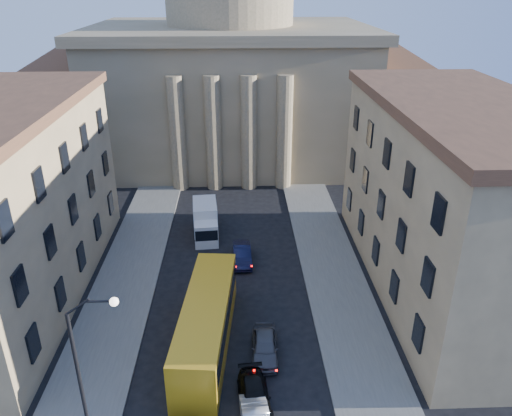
% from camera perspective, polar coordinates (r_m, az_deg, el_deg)
% --- Properties ---
extents(sidewalk_left, '(5.00, 60.00, 0.15)m').
position_cam_1_polar(sidewalk_left, '(38.29, -16.07, -12.08)').
color(sidewalk_left, '#5B5953').
rests_on(sidewalk_left, ground).
extents(sidewalk_right, '(5.00, 60.00, 0.15)m').
position_cam_1_polar(sidewalk_right, '(37.96, 10.27, -11.76)').
color(sidewalk_right, '#5B5953').
rests_on(sidewalk_right, ground).
extents(church, '(68.02, 28.76, 36.60)m').
position_cam_1_polar(church, '(67.97, -2.89, 15.85)').
color(church, olive).
rests_on(church, ground).
extents(building_right, '(11.60, 26.60, 14.70)m').
position_cam_1_polar(building_right, '(40.29, 21.81, 1.06)').
color(building_right, tan).
rests_on(building_right, ground).
extents(street_lamp, '(2.62, 0.44, 8.83)m').
position_cam_1_polar(street_lamp, '(27.22, -18.84, -15.89)').
color(street_lamp, black).
rests_on(street_lamp, ground).
extents(car_right_mid, '(2.18, 4.47, 1.25)m').
position_cam_1_polar(car_right_mid, '(30.58, -0.17, -20.73)').
color(car_right_mid, black).
rests_on(car_right_mid, ground).
extents(car_right_far, '(1.90, 4.36, 1.46)m').
position_cam_1_polar(car_right_far, '(33.58, 1.00, -15.49)').
color(car_right_far, '#46464A').
rests_on(car_right_far, ground).
extents(car_right_distant, '(1.69, 4.38, 1.42)m').
position_cam_1_polar(car_right_distant, '(43.31, -1.60, -5.32)').
color(car_right_distant, black).
rests_on(car_right_distant, ground).
extents(city_bus, '(3.87, 12.53, 3.48)m').
position_cam_1_polar(city_bus, '(33.83, -5.67, -12.80)').
color(city_bus, gold).
rests_on(city_bus, ground).
extents(box_truck, '(2.63, 5.70, 3.04)m').
position_cam_1_polar(box_truck, '(47.54, -5.79, -1.54)').
color(box_truck, silver).
rests_on(box_truck, ground).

